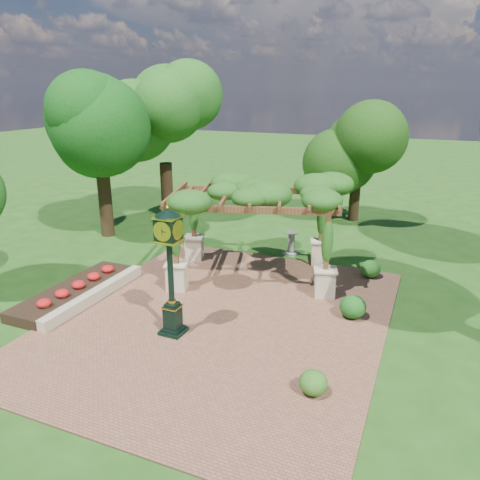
% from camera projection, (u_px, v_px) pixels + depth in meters
% --- Properties ---
extents(ground, '(120.00, 120.00, 0.00)m').
position_uv_depth(ground, '(208.00, 333.00, 14.12)').
color(ground, '#1E4714').
rests_on(ground, ground).
extents(brick_plaza, '(10.00, 12.00, 0.04)m').
position_uv_depth(brick_plaza, '(222.00, 318.00, 14.98)').
color(brick_plaza, brown).
rests_on(brick_plaza, ground).
extents(border_wall, '(0.35, 5.00, 0.40)m').
position_uv_depth(border_wall, '(95.00, 295.00, 16.19)').
color(border_wall, '#C6B793').
rests_on(border_wall, ground).
extents(flower_bed, '(1.50, 5.00, 0.36)m').
position_uv_depth(flower_bed, '(75.00, 292.00, 16.53)').
color(flower_bed, red).
rests_on(flower_bed, ground).
extents(pedestal_clock, '(0.79, 0.79, 3.93)m').
position_uv_depth(pedestal_clock, '(170.00, 261.00, 13.33)').
color(pedestal_clock, black).
rests_on(pedestal_clock, brick_plaza).
extents(pergola, '(6.99, 5.43, 3.87)m').
position_uv_depth(pergola, '(254.00, 197.00, 17.35)').
color(pergola, beige).
rests_on(pergola, brick_plaza).
extents(sundial, '(0.70, 0.70, 1.01)m').
position_uv_depth(sundial, '(291.00, 245.00, 20.60)').
color(sundial, gray).
rests_on(sundial, ground).
extents(shrub_front, '(0.74, 0.74, 0.62)m').
position_uv_depth(shrub_front, '(313.00, 383.00, 11.18)').
color(shrub_front, '#2E611B').
rests_on(shrub_front, brick_plaza).
extents(shrub_mid, '(0.97, 0.97, 0.75)m').
position_uv_depth(shrub_mid, '(353.00, 307.00, 14.87)').
color(shrub_mid, '#185217').
rests_on(shrub_mid, brick_plaza).
extents(shrub_back, '(0.97, 0.97, 0.68)m').
position_uv_depth(shrub_back, '(371.00, 269.00, 18.05)').
color(shrub_back, '#296B1F').
rests_on(shrub_back, brick_plaza).
extents(tree_west_near, '(4.20, 4.20, 8.43)m').
position_uv_depth(tree_west_near, '(97.00, 116.00, 21.56)').
color(tree_west_near, '#372516').
rests_on(tree_west_near, ground).
extents(tree_west_far, '(4.30, 4.30, 7.95)m').
position_uv_depth(tree_west_far, '(163.00, 118.00, 24.84)').
color(tree_west_far, '#321F13').
rests_on(tree_west_far, ground).
extents(tree_north, '(3.72, 3.72, 5.81)m').
position_uv_depth(tree_north, '(358.00, 148.00, 24.71)').
color(tree_north, '#332314').
rests_on(tree_north, ground).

